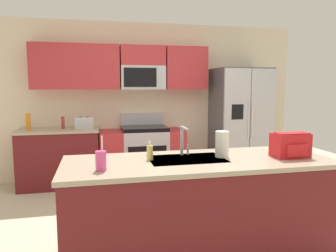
# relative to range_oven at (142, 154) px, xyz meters

# --- Properties ---
(ground_plane) EXTENTS (9.00, 9.00, 0.00)m
(ground_plane) POSITION_rel_range_oven_xyz_m (0.16, -1.80, -0.44)
(ground_plane) COLOR beige
(ground_plane) RESTS_ON ground
(kitchen_wall_unit) EXTENTS (5.20, 0.43, 2.60)m
(kitchen_wall_unit) POSITION_rel_range_oven_xyz_m (0.02, 0.28, 1.03)
(kitchen_wall_unit) COLOR beige
(kitchen_wall_unit) RESTS_ON ground
(back_counter) EXTENTS (1.22, 0.63, 0.90)m
(back_counter) POSITION_rel_range_oven_xyz_m (-1.30, -0.00, 0.01)
(back_counter) COLOR maroon
(back_counter) RESTS_ON ground
(range_oven) EXTENTS (1.36, 0.61, 1.10)m
(range_oven) POSITION_rel_range_oven_xyz_m (0.00, 0.00, 0.00)
(range_oven) COLOR #B7BABF
(range_oven) RESTS_ON ground
(refrigerator) EXTENTS (0.90, 0.76, 1.85)m
(refrigerator) POSITION_rel_range_oven_xyz_m (1.69, -0.07, 0.48)
(refrigerator) COLOR #4C4F54
(refrigerator) RESTS_ON ground
(island_counter) EXTENTS (2.39, 0.88, 0.90)m
(island_counter) POSITION_rel_range_oven_xyz_m (0.16, -2.46, 0.01)
(island_counter) COLOR maroon
(island_counter) RESTS_ON ground
(toaster) EXTENTS (0.28, 0.16, 0.18)m
(toaster) POSITION_rel_range_oven_xyz_m (-0.90, -0.05, 0.55)
(toaster) COLOR #B7BABF
(toaster) RESTS_ON back_counter
(pepper_mill) EXTENTS (0.05, 0.05, 0.19)m
(pepper_mill) POSITION_rel_range_oven_xyz_m (-1.22, -0.00, 0.55)
(pepper_mill) COLOR #B2332D
(pepper_mill) RESTS_ON back_counter
(bottle_orange) EXTENTS (0.07, 0.07, 0.25)m
(bottle_orange) POSITION_rel_range_oven_xyz_m (-1.72, -0.02, 0.58)
(bottle_orange) COLOR orange
(bottle_orange) RESTS_ON back_counter
(sink_faucet) EXTENTS (0.08, 0.21, 0.28)m
(sink_faucet) POSITION_rel_range_oven_xyz_m (0.07, -2.27, 0.62)
(sink_faucet) COLOR #B7BABF
(sink_faucet) RESTS_ON island_counter
(drink_cup_pink) EXTENTS (0.08, 0.08, 0.27)m
(drink_cup_pink) POSITION_rel_range_oven_xyz_m (-0.70, -2.65, 0.54)
(drink_cup_pink) COLOR #EA4C93
(drink_cup_pink) RESTS_ON island_counter
(soap_dispenser) EXTENTS (0.06, 0.06, 0.17)m
(soap_dispenser) POSITION_rel_range_oven_xyz_m (-0.27, -2.38, 0.53)
(soap_dispenser) COLOR #D8CC66
(soap_dispenser) RESTS_ON island_counter
(paper_towel_roll) EXTENTS (0.12, 0.12, 0.24)m
(paper_towel_roll) POSITION_rel_range_oven_xyz_m (0.40, -2.40, 0.58)
(paper_towel_roll) COLOR white
(paper_towel_roll) RESTS_ON island_counter
(backpack) EXTENTS (0.32, 0.22, 0.23)m
(backpack) POSITION_rel_range_oven_xyz_m (1.02, -2.55, 0.57)
(backpack) COLOR red
(backpack) RESTS_ON island_counter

